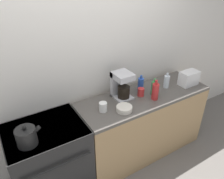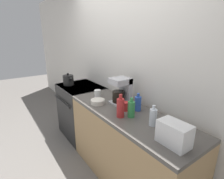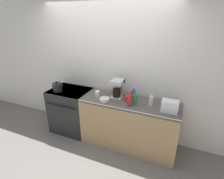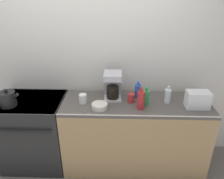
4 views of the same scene
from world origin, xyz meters
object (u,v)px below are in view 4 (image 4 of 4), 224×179
(toaster, at_px, (198,100))
(kettle, at_px, (8,99))
(cup_red, at_px, (131,98))
(bottle_red, at_px, (141,100))
(bottle_blue, at_px, (138,91))
(bottle_green, at_px, (146,97))
(cup_white, at_px, (83,99))
(stove, at_px, (35,131))
(coffee_maker, at_px, (113,84))
(bottle_clear, at_px, (168,96))
(bowl, at_px, (100,106))

(toaster, bearing_deg, kettle, -179.17)
(cup_red, bearing_deg, bottle_red, -57.64)
(bottle_blue, xyz_separation_m, bottle_red, (0.01, -0.26, 0.02))
(bottle_green, height_order, bottle_red, bottle_red)
(bottle_green, relative_size, cup_white, 1.99)
(kettle, height_order, cup_red, kettle)
(stove, distance_m, coffee_maker, 1.16)
(kettle, xyz_separation_m, cup_white, (0.81, 0.09, -0.03))
(toaster, relative_size, bottle_clear, 1.22)
(kettle, height_order, toaster, kettle)
(coffee_maker, distance_m, bowl, 0.33)
(kettle, xyz_separation_m, bottle_green, (1.53, 0.08, 0.00))
(bottle_red, xyz_separation_m, cup_white, (-0.65, 0.11, -0.05))
(bottle_clear, bearing_deg, stove, 179.91)
(kettle, height_order, bottle_blue, same)
(cup_white, distance_m, cup_red, 0.56)
(cup_red, relative_size, bowl, 0.57)
(stove, bearing_deg, cup_red, 0.08)
(coffee_maker, relative_size, cup_red, 3.22)
(coffee_maker, xyz_separation_m, bottle_blue, (0.30, 0.00, -0.08))
(bottle_clear, bearing_deg, bottle_green, -168.75)
(bottle_blue, bearing_deg, kettle, -170.46)
(cup_red, distance_m, bowl, 0.39)
(kettle, relative_size, bottle_blue, 1.09)
(bottle_clear, relative_size, bottle_blue, 0.99)
(cup_white, relative_size, bowl, 0.60)
(stove, distance_m, cup_white, 0.81)
(bottle_red, relative_size, bowl, 1.42)
(bottle_red, bearing_deg, bowl, -178.47)
(coffee_maker, xyz_separation_m, bottle_red, (0.31, -0.26, -0.06))
(bottle_green, distance_m, bottle_clear, 0.26)
(bottle_green, relative_size, bottle_clear, 1.03)
(toaster, bearing_deg, coffee_maker, 167.22)
(bottle_green, height_order, bottle_blue, bottle_green)
(coffee_maker, height_order, bottle_clear, coffee_maker)
(cup_red, xyz_separation_m, bowl, (-0.35, -0.16, -0.02))
(bottle_clear, distance_m, bottle_red, 0.35)
(bottle_blue, distance_m, cup_red, 0.14)
(stove, relative_size, cup_white, 8.57)
(toaster, xyz_separation_m, bowl, (-1.07, -0.06, -0.07))
(stove, distance_m, kettle, 0.57)
(kettle, relative_size, coffee_maker, 0.69)
(bottle_clear, distance_m, bottle_blue, 0.35)
(bottle_red, relative_size, cup_white, 2.36)
(stove, bearing_deg, kettle, -143.41)
(bottle_blue, relative_size, cup_white, 1.95)
(stove, xyz_separation_m, bottle_green, (1.35, -0.05, 0.53))
(bottle_blue, bearing_deg, stove, -174.96)
(bottle_clear, height_order, bottle_red, bottle_red)
(coffee_maker, relative_size, cup_white, 3.05)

